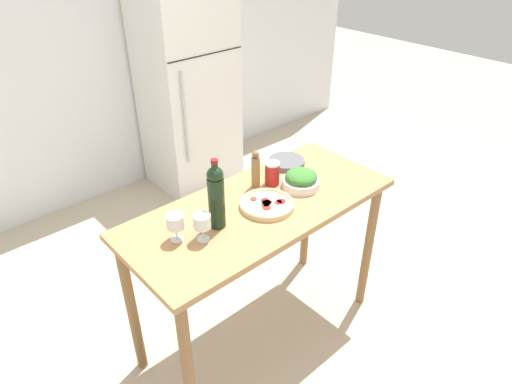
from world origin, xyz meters
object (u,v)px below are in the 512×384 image
at_px(refrigerator, 188,92).
at_px(cast_iron_skillet, 287,162).
at_px(wine_glass_near, 202,222).
at_px(pepper_mill, 256,170).
at_px(salt_canister, 272,173).
at_px(wine_glass_far, 175,223).
at_px(salad_bowl, 301,180).
at_px(wine_bottle, 217,196).
at_px(homemade_pizza, 267,204).

relative_size(refrigerator, cast_iron_skillet, 5.14).
xyz_separation_m(refrigerator, wine_glass_near, (-1.20, -1.88, 0.18)).
relative_size(refrigerator, wine_glass_near, 12.85).
bearing_deg(cast_iron_skillet, pepper_mill, -168.32).
distance_m(wine_glass_near, salt_canister, 0.60).
bearing_deg(wine_glass_far, wine_glass_near, -41.21).
relative_size(wine_glass_near, cast_iron_skillet, 0.40).
xyz_separation_m(salt_canister, cast_iron_skillet, (0.22, 0.10, -0.05)).
xyz_separation_m(wine_glass_near, salad_bowl, (0.68, 0.02, -0.05)).
distance_m(wine_glass_far, salt_canister, 0.68).
bearing_deg(refrigerator, wine_glass_near, -122.62).
bearing_deg(salad_bowl, wine_bottle, 178.22).
distance_m(wine_glass_far, salad_bowl, 0.77).
xyz_separation_m(wine_bottle, cast_iron_skillet, (0.68, 0.21, -0.15)).
bearing_deg(salad_bowl, refrigerator, 74.21).
bearing_deg(wine_glass_near, salad_bowl, 1.69).
distance_m(wine_glass_far, pepper_mill, 0.60).
relative_size(wine_bottle, salad_bowl, 1.74).
distance_m(wine_bottle, cast_iron_skillet, 0.73).
xyz_separation_m(salad_bowl, cast_iron_skillet, (0.12, 0.23, -0.03)).
distance_m(wine_glass_far, cast_iron_skillet, 0.91).
xyz_separation_m(refrigerator, cast_iron_skillet, (-0.40, -1.63, 0.09)).
xyz_separation_m(pepper_mill, salad_bowl, (0.18, -0.17, -0.06)).
bearing_deg(pepper_mill, wine_glass_near, -159.15).
relative_size(wine_glass_near, salad_bowl, 0.66).
bearing_deg(homemade_pizza, salad_bowl, 4.12).
bearing_deg(wine_bottle, cast_iron_skillet, 17.41).
bearing_deg(wine_glass_near, pepper_mill, 20.85).
xyz_separation_m(wine_glass_near, pepper_mill, (0.49, 0.19, 0.01)).
bearing_deg(salad_bowl, wine_glass_far, 175.57).
bearing_deg(wine_bottle, homemade_pizza, -7.39).
bearing_deg(salad_bowl, pepper_mill, 137.41).
height_order(wine_bottle, wine_glass_near, wine_bottle).
bearing_deg(wine_glass_near, cast_iron_skillet, 17.44).
distance_m(refrigerator, pepper_mill, 1.85).
distance_m(wine_bottle, salt_canister, 0.49).
bearing_deg(pepper_mill, wine_glass_far, -169.48).
relative_size(salad_bowl, salt_canister, 1.54).
xyz_separation_m(pepper_mill, cast_iron_skillet, (0.31, 0.06, -0.09)).
height_order(pepper_mill, cast_iron_skillet, pepper_mill).
bearing_deg(pepper_mill, salad_bowl, -42.59).
bearing_deg(wine_glass_far, cast_iron_skillet, 10.92).
xyz_separation_m(refrigerator, pepper_mill, (-0.71, -1.69, 0.18)).
height_order(salad_bowl, salt_canister, salt_canister).
bearing_deg(refrigerator, salt_canister, -109.76).
xyz_separation_m(wine_glass_near, wine_glass_far, (-0.09, 0.08, -0.00)).
height_order(refrigerator, pepper_mill, refrigerator).
distance_m(salad_bowl, homemade_pizza, 0.28).
bearing_deg(salad_bowl, cast_iron_skillet, 61.88).
bearing_deg(salt_canister, salad_bowl, -53.52).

